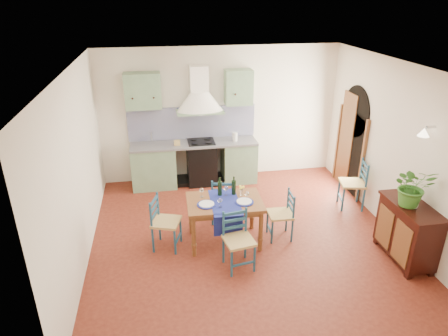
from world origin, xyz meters
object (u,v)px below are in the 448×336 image
Objects in this scene: chair_near at (238,240)px; potted_plant at (413,186)px; dining_table at (225,206)px; sideboard at (407,230)px.

chair_near is 2.61m from potted_plant.
dining_table is at bearing 160.50° from potted_plant.
potted_plant is (-0.05, 0.01, 0.73)m from sideboard.
potted_plant is at bearing -5.66° from chair_near.
chair_near is at bearing 174.24° from sideboard.
sideboard is at bearing -5.76° from chair_near.
chair_near is 0.84× the size of sideboard.
potted_plant is at bearing -19.50° from dining_table.
potted_plant reaches higher than chair_near.
dining_table is 0.70m from chair_near.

